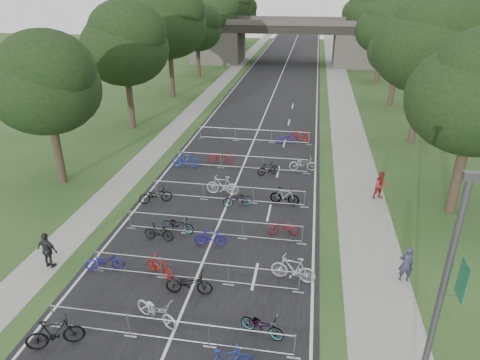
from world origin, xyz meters
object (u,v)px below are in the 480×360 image
object	(u,v)px
overpass_bridge	(287,41)
pedestrian_a	(406,264)
lamppost	(440,307)
pedestrian_c	(48,250)
pedestrian_b	(381,186)

from	to	relation	value
overpass_bridge	pedestrian_a	world-z (taller)	overpass_bridge
lamppost	pedestrian_c	world-z (taller)	lamppost
overpass_bridge	lamppost	distance (m)	63.55
lamppost	pedestrian_b	size ratio (longest dim) A/B	4.65
overpass_bridge	pedestrian_c	size ratio (longest dim) A/B	17.02
pedestrian_a	pedestrian_b	distance (m)	8.10
pedestrian_a	pedestrian_c	size ratio (longest dim) A/B	0.97
pedestrian_a	overpass_bridge	bearing A→B (deg)	-84.78
overpass_bridge	pedestrian_c	distance (m)	58.35
overpass_bridge	pedestrian_b	xyz separation A→B (m)	(9.13, -48.04, -2.65)
pedestrian_a	lamppost	bearing A→B (deg)	78.69
overpass_bridge	pedestrian_b	size ratio (longest dim) A/B	17.56
pedestrian_a	pedestrian_b	world-z (taller)	same
pedestrian_a	pedestrian_b	xyz separation A→B (m)	(-0.07, 8.10, 0.00)
lamppost	pedestrian_c	size ratio (longest dim) A/B	4.51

